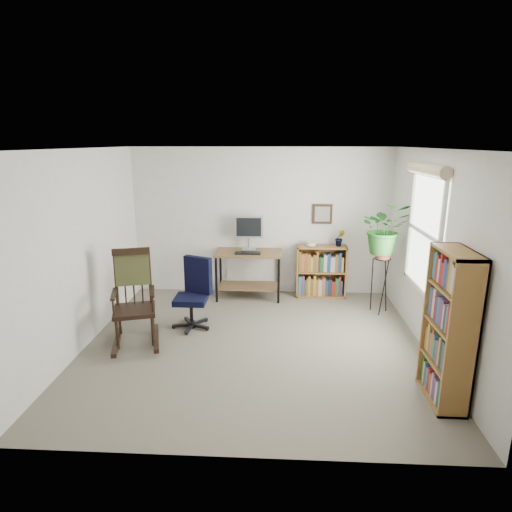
# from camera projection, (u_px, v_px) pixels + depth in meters

# --- Properties ---
(floor) EXTENTS (4.20, 4.00, 0.00)m
(floor) POSITION_uv_depth(u_px,v_px,m) (254.00, 344.00, 5.39)
(floor) COLOR slate
(floor) RESTS_ON ground
(ceiling) EXTENTS (4.20, 4.00, 0.00)m
(ceiling) POSITION_uv_depth(u_px,v_px,m) (254.00, 149.00, 4.77)
(ceiling) COLOR silver
(ceiling) RESTS_ON ground
(wall_back) EXTENTS (4.20, 0.00, 2.40)m
(wall_back) POSITION_uv_depth(u_px,v_px,m) (261.00, 222.00, 7.01)
(wall_back) COLOR silver
(wall_back) RESTS_ON ground
(wall_front) EXTENTS (4.20, 0.00, 2.40)m
(wall_front) POSITION_uv_depth(u_px,v_px,m) (238.00, 320.00, 3.15)
(wall_front) COLOR silver
(wall_front) RESTS_ON ground
(wall_left) EXTENTS (0.00, 4.00, 2.40)m
(wall_left) POSITION_uv_depth(u_px,v_px,m) (82.00, 250.00, 5.19)
(wall_left) COLOR silver
(wall_left) RESTS_ON ground
(wall_right) EXTENTS (0.00, 4.00, 2.40)m
(wall_right) POSITION_uv_depth(u_px,v_px,m) (434.00, 255.00, 4.97)
(wall_right) COLOR silver
(wall_right) RESTS_ON ground
(window) EXTENTS (0.12, 1.20, 1.50)m
(window) POSITION_uv_depth(u_px,v_px,m) (424.00, 233.00, 5.21)
(window) COLOR white
(window) RESTS_ON wall_right
(desk) EXTENTS (1.07, 0.59, 0.77)m
(desk) POSITION_uv_depth(u_px,v_px,m) (248.00, 275.00, 6.94)
(desk) COLOR brown
(desk) RESTS_ON floor
(monitor) EXTENTS (0.46, 0.16, 0.56)m
(monitor) POSITION_uv_depth(u_px,v_px,m) (249.00, 233.00, 6.91)
(monitor) COLOR #ADADB1
(monitor) RESTS_ON desk
(keyboard) EXTENTS (0.40, 0.15, 0.02)m
(keyboard) POSITION_uv_depth(u_px,v_px,m) (248.00, 253.00, 6.72)
(keyboard) COLOR black
(keyboard) RESTS_ON desk
(office_chair) EXTENTS (0.70, 0.70, 0.98)m
(office_chair) POSITION_uv_depth(u_px,v_px,m) (191.00, 294.00, 5.77)
(office_chair) COLOR black
(office_chair) RESTS_ON floor
(rocking_chair) EXTENTS (0.90, 1.18, 1.21)m
(rocking_chair) POSITION_uv_depth(u_px,v_px,m) (133.00, 298.00, 5.29)
(rocking_chair) COLOR black
(rocking_chair) RESTS_ON floor
(low_bookshelf) EXTENTS (0.81, 0.27, 0.85)m
(low_bookshelf) POSITION_uv_depth(u_px,v_px,m) (321.00, 271.00, 6.99)
(low_bookshelf) COLOR olive
(low_bookshelf) RESTS_ON floor
(tall_bookshelf) EXTENTS (0.29, 0.67, 1.52)m
(tall_bookshelf) POSITION_uv_depth(u_px,v_px,m) (449.00, 328.00, 4.06)
(tall_bookshelf) COLOR olive
(tall_bookshelf) RESTS_ON floor
(plant_stand) EXTENTS (0.31, 0.31, 0.98)m
(plant_stand) POSITION_uv_depth(u_px,v_px,m) (381.00, 281.00, 6.29)
(plant_stand) COLOR black
(plant_stand) RESTS_ON floor
(spider_plant) EXTENTS (1.69, 1.88, 1.46)m
(spider_plant) POSITION_uv_depth(u_px,v_px,m) (387.00, 203.00, 6.00)
(spider_plant) COLOR #246423
(spider_plant) RESTS_ON plant_stand
(potted_plant_small) EXTENTS (0.13, 0.24, 0.11)m
(potted_plant_small) POSITION_uv_depth(u_px,v_px,m) (340.00, 243.00, 6.86)
(potted_plant_small) COLOR #246423
(potted_plant_small) RESTS_ON low_bookshelf
(framed_picture) EXTENTS (0.32, 0.04, 0.32)m
(framed_picture) POSITION_uv_depth(u_px,v_px,m) (322.00, 214.00, 6.89)
(framed_picture) COLOR black
(framed_picture) RESTS_ON wall_back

